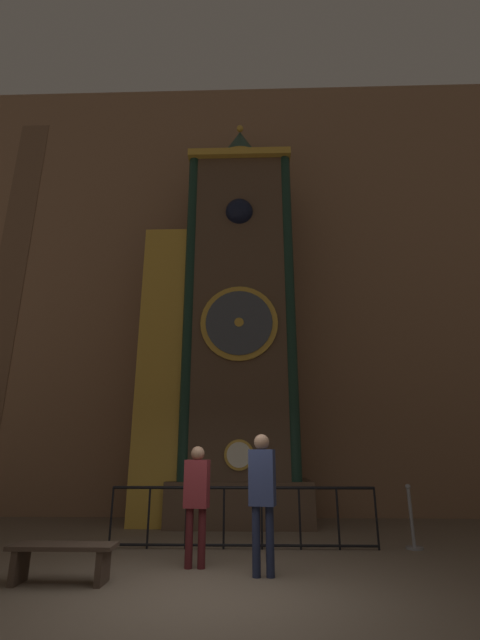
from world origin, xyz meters
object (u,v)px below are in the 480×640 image
visitor_bench (62,555)px  visitor_far (262,488)px  clock_tower (226,326)px  visitor_near (197,493)px  stanchion_post (412,527)px

visitor_bench → visitor_far: bearing=8.2°
clock_tower → visitor_far: bearing=-79.3°
visitor_near → visitor_far: visitor_far is taller
clock_tower → visitor_bench: clock_tower is taller
visitor_near → stanchion_post: visitor_near is taller
visitor_bench → clock_tower: bearing=69.2°
visitor_near → visitor_bench: visitor_near is taller
clock_tower → visitor_far: 5.51m
stanchion_post → visitor_bench: (-5.05, -2.14, -0.02)m
stanchion_post → clock_tower: bearing=144.7°
clock_tower → visitor_near: clock_tower is taller
visitor_far → visitor_bench: visitor_far is taller
visitor_bench → visitor_near: bearing=26.5°
stanchion_post → visitor_far: bearing=-145.2°
clock_tower → visitor_far: clock_tower is taller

